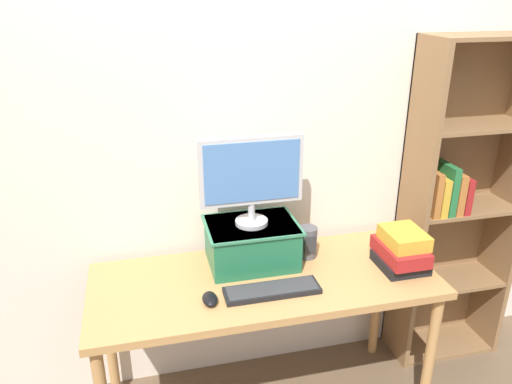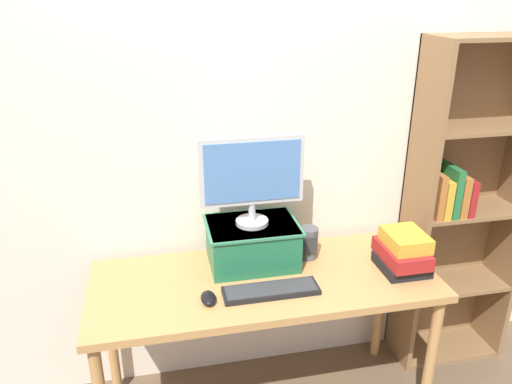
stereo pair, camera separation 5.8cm
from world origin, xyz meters
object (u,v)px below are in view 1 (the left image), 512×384
Objects in this scene: keyboard at (273,290)px; desk_speaker at (307,242)px; desk at (265,293)px; bookshelf_unit at (455,204)px; book_stack at (401,250)px; computer_mouse at (210,299)px; computer_monitor at (251,175)px; riser_box at (252,242)px.

desk_speaker reaches higher than keyboard.
bookshelf_unit reaches higher than desk.
computer_mouse is at bearing -175.26° from book_stack.
desk is at bearing -79.62° from computer_monitor.
riser_box is at bearing 163.09° from book_stack.
desk_speaker is (0.25, 0.27, 0.07)m from keyboard.
book_stack is (0.92, 0.08, 0.07)m from computer_mouse.
keyboard is (0.03, -0.27, -0.43)m from computer_monitor.
riser_box reaches higher than desk_speaker.
bookshelf_unit is (1.13, 0.25, 0.22)m from desk.
keyboard is 0.37m from desk_speaker.
desk is at bearing -167.67° from bookshelf_unit.
computer_monitor is at bearing -174.97° from bookshelf_unit.
desk_speaker is at bearing 47.16° from keyboard.
riser_box is 1.03× the size of keyboard.
bookshelf_unit is at bearing 15.20° from computer_mouse.
computer_mouse is (-1.40, -0.38, -0.12)m from bookshelf_unit.
book_stack is at bearing -16.80° from computer_monitor.
computer_mouse is 0.67× the size of desk_speaker.
desk is 0.55m from computer_monitor.
computer_monitor is at bearing 48.60° from computer_mouse.
computer_mouse is at bearing -153.81° from desk.
desk is 0.16m from keyboard.
desk_speaker reaches higher than desk.
desk is 0.24m from riser_box.
book_stack is at bearing -5.13° from desk.
computer_monitor is 0.51m from keyboard.
riser_box reaches higher than desk.
bookshelf_unit is 4.30× the size of keyboard.
computer_monitor reaches higher than desk_speaker.
riser_box is 0.34m from computer_monitor.
keyboard is (0.03, -0.27, -0.10)m from riser_box.
desk is 5.87× the size of book_stack.
computer_mouse is 0.59m from desk_speaker.
desk_speaker is at bearing 153.44° from book_stack.
desk is 0.33m from desk_speaker.
computer_mouse is 0.39× the size of book_stack.
desk_speaker is (-0.88, -0.11, -0.06)m from bookshelf_unit.
keyboard is at bearing -88.30° from desk.
book_stack is (0.67, -0.20, -0.02)m from riser_box.
bookshelf_unit reaches higher than keyboard.
bookshelf_unit reaches higher than computer_monitor.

